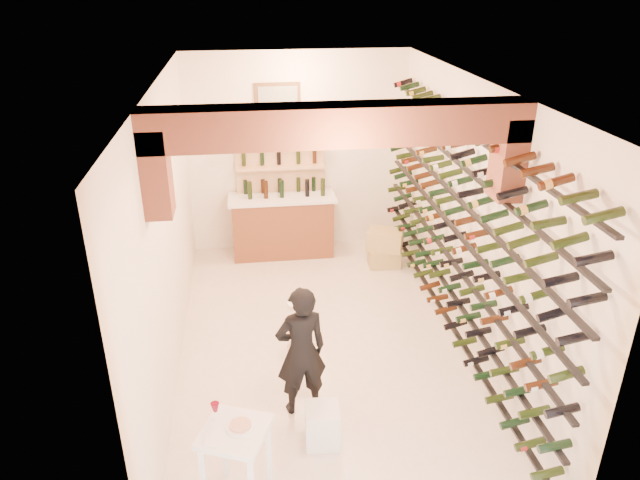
{
  "coord_description": "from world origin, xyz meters",
  "views": [
    {
      "loc": [
        -0.84,
        -6.08,
        4.26
      ],
      "look_at": [
        0.0,
        0.3,
        1.3
      ],
      "focal_mm": 32.91,
      "sensor_mm": 36.0,
      "label": 1
    }
  ],
  "objects_px": {
    "back_counter": "(283,224)",
    "person": "(301,351)",
    "crate_lower": "(384,257)",
    "white_stool": "(322,425)",
    "tasting_table": "(235,442)",
    "wine_rack": "(452,224)",
    "chrome_barstool": "(301,322)"
  },
  "relations": [
    {
      "from": "tasting_table",
      "to": "chrome_barstool",
      "type": "height_order",
      "value": "tasting_table"
    },
    {
      "from": "back_counter",
      "to": "crate_lower",
      "type": "xyz_separation_m",
      "value": [
        1.55,
        -0.64,
        -0.39
      ]
    },
    {
      "from": "white_stool",
      "to": "crate_lower",
      "type": "distance_m",
      "value": 3.96
    },
    {
      "from": "back_counter",
      "to": "person",
      "type": "distance_m",
      "value": 3.8
    },
    {
      "from": "tasting_table",
      "to": "chrome_barstool",
      "type": "distance_m",
      "value": 2.31
    },
    {
      "from": "person",
      "to": "back_counter",
      "type": "bearing_deg",
      "value": -102.69
    },
    {
      "from": "white_stool",
      "to": "person",
      "type": "height_order",
      "value": "person"
    },
    {
      "from": "back_counter",
      "to": "crate_lower",
      "type": "height_order",
      "value": "back_counter"
    },
    {
      "from": "white_stool",
      "to": "chrome_barstool",
      "type": "xyz_separation_m",
      "value": [
        -0.05,
        1.59,
        0.19
      ]
    },
    {
      "from": "back_counter",
      "to": "person",
      "type": "relative_size",
      "value": 1.16
    },
    {
      "from": "wine_rack",
      "to": "tasting_table",
      "type": "height_order",
      "value": "wine_rack"
    },
    {
      "from": "tasting_table",
      "to": "white_stool",
      "type": "relative_size",
      "value": 2.28
    },
    {
      "from": "wine_rack",
      "to": "chrome_barstool",
      "type": "height_order",
      "value": "wine_rack"
    },
    {
      "from": "back_counter",
      "to": "chrome_barstool",
      "type": "relative_size",
      "value": 2.49
    },
    {
      "from": "wine_rack",
      "to": "back_counter",
      "type": "distance_m",
      "value": 3.38
    },
    {
      "from": "person",
      "to": "crate_lower",
      "type": "relative_size",
      "value": 3.0
    },
    {
      "from": "back_counter",
      "to": "chrome_barstool",
      "type": "height_order",
      "value": "back_counter"
    },
    {
      "from": "person",
      "to": "crate_lower",
      "type": "bearing_deg",
      "value": -128.75
    },
    {
      "from": "wine_rack",
      "to": "tasting_table",
      "type": "bearing_deg",
      "value": -139.24
    },
    {
      "from": "tasting_table",
      "to": "white_stool",
      "type": "height_order",
      "value": "tasting_table"
    },
    {
      "from": "tasting_table",
      "to": "crate_lower",
      "type": "distance_m",
      "value": 4.85
    },
    {
      "from": "wine_rack",
      "to": "person",
      "type": "distance_m",
      "value": 2.38
    },
    {
      "from": "crate_lower",
      "to": "tasting_table",
      "type": "bearing_deg",
      "value": -118.54
    },
    {
      "from": "person",
      "to": "tasting_table",
      "type": "bearing_deg",
      "value": 46.75
    },
    {
      "from": "white_stool",
      "to": "chrome_barstool",
      "type": "height_order",
      "value": "chrome_barstool"
    },
    {
      "from": "wine_rack",
      "to": "white_stool",
      "type": "distance_m",
      "value": 2.77
    },
    {
      "from": "chrome_barstool",
      "to": "crate_lower",
      "type": "xyz_separation_m",
      "value": [
        1.53,
        2.08,
        -0.25
      ]
    },
    {
      "from": "crate_lower",
      "to": "white_stool",
      "type": "bearing_deg",
      "value": -112.0
    },
    {
      "from": "wine_rack",
      "to": "back_counter",
      "type": "xyz_separation_m",
      "value": [
        -1.83,
        2.65,
        -1.02
      ]
    },
    {
      "from": "back_counter",
      "to": "tasting_table",
      "type": "height_order",
      "value": "back_counter"
    },
    {
      "from": "tasting_table",
      "to": "person",
      "type": "bearing_deg",
      "value": 80.3
    },
    {
      "from": "wine_rack",
      "to": "white_stool",
      "type": "height_order",
      "value": "wine_rack"
    }
  ]
}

